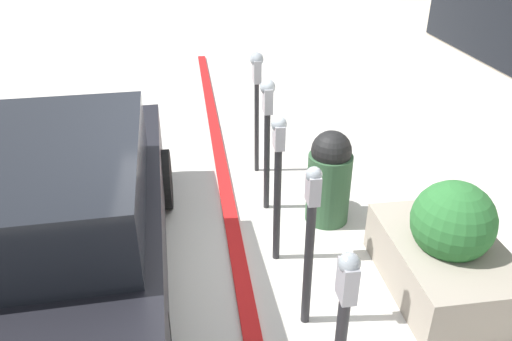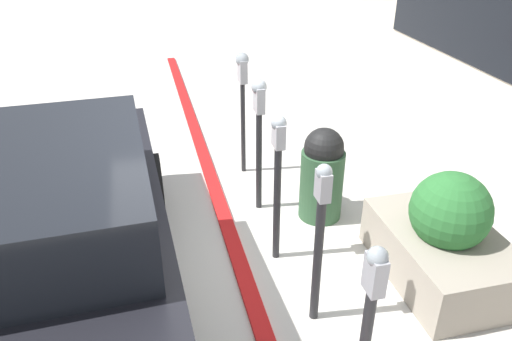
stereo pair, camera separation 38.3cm
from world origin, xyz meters
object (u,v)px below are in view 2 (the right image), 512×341
object	(u,v)px
parking_meter_farthest	(243,86)
parked_car_front	(48,230)
trash_bin	(322,174)
planter_box	(444,240)
parking_meter_second	(320,229)
parking_meter_middle	(278,168)
parking_meter_fourth	(259,120)
parking_meter_nearest	(368,318)

from	to	relation	value
parking_meter_farthest	parked_car_front	distance (m)	2.98
trash_bin	planter_box	bearing A→B (deg)	-149.54
parking_meter_second	planter_box	xyz separation A→B (m)	(0.23, -1.35, -0.50)
parking_meter_middle	parking_meter_fourth	bearing A→B (deg)	-3.45
parking_meter_second	planter_box	world-z (taller)	parking_meter_second
parking_meter_second	trash_bin	world-z (taller)	parking_meter_second
parking_meter_nearest	parked_car_front	world-z (taller)	parked_car_front
parking_meter_second	parked_car_front	world-z (taller)	parked_car_front
parking_meter_middle	trash_bin	xyz separation A→B (m)	(0.61, -0.70, -0.48)
parking_meter_middle	trash_bin	bearing A→B (deg)	-48.78
trash_bin	parked_car_front	bearing A→B (deg)	106.63
planter_box	parked_car_front	bearing A→B (deg)	82.63
parking_meter_fourth	trash_bin	xyz separation A→B (m)	(-0.34, -0.64, -0.57)
parking_meter_second	parking_meter_fourth	world-z (taller)	parking_meter_fourth
parking_meter_middle	parking_meter_farthest	world-z (taller)	parking_meter_farthest
parking_meter_nearest	parking_meter_middle	world-z (taller)	parking_meter_middle
planter_box	parked_car_front	distance (m)	3.53
trash_bin	parking_meter_fourth	bearing A→B (deg)	62.18
parking_meter_farthest	planter_box	bearing A→B (deg)	-151.61
parking_meter_farthest	parking_meter_nearest	bearing A→B (deg)	179.61
parking_meter_middle	parking_meter_fourth	size ratio (longest dim) A/B	0.99
parking_meter_second	parked_car_front	distance (m)	2.24
parking_meter_nearest	planter_box	world-z (taller)	parking_meter_nearest
planter_box	trash_bin	distance (m)	1.47
parking_meter_nearest	parking_meter_middle	xyz separation A→B (m)	(1.87, 0.05, 0.08)
parking_meter_farthest	planter_box	world-z (taller)	parking_meter_farthest
parking_meter_nearest	parked_car_front	bearing A→B (deg)	51.55
trash_bin	parking_meter_middle	bearing A→B (deg)	131.22
parking_meter_middle	trash_bin	size ratio (longest dim) A/B	1.43
parking_meter_fourth	planter_box	bearing A→B (deg)	-139.21
planter_box	parked_car_front	world-z (taller)	parked_car_front
parking_meter_middle	parking_meter_fourth	xyz separation A→B (m)	(0.95, -0.06, 0.09)
planter_box	parked_car_front	xyz separation A→B (m)	(0.45, 3.48, 0.39)
parking_meter_second	trash_bin	bearing A→B (deg)	-21.90
parking_meter_middle	parking_meter_nearest	bearing A→B (deg)	-178.41
parking_meter_nearest	planter_box	size ratio (longest dim) A/B	1.01
parking_meter_nearest	parking_meter_middle	distance (m)	1.87
parking_meter_nearest	parking_meter_middle	bearing A→B (deg)	1.59
parking_meter_nearest	parking_meter_farthest	bearing A→B (deg)	-0.39
parking_meter_second	parked_car_front	xyz separation A→B (m)	(0.68, 2.13, -0.12)
parking_meter_nearest	parking_meter_farthest	distance (m)	3.74
parking_meter_second	trash_bin	size ratio (longest dim) A/B	1.39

